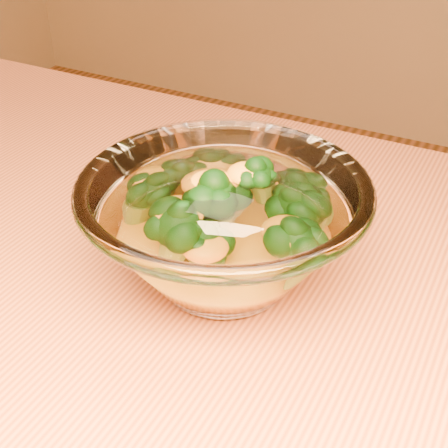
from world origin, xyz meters
name	(u,v)px	position (x,y,z in m)	size (l,w,h in m)	color
glass_bowl	(224,229)	(-0.06, 0.10, 0.80)	(0.21, 0.21, 0.09)	white
cheese_sauce	(224,251)	(-0.06, 0.10, 0.78)	(0.11, 0.11, 0.03)	#FFAA15
broccoli_heap	(227,210)	(-0.06, 0.10, 0.81)	(0.15, 0.13, 0.07)	black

